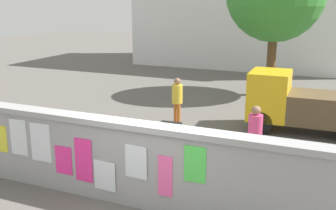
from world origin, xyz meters
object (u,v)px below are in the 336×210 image
object	(u,v)px
bicycle_near	(89,141)
bicycle_far	(314,171)
auto_rickshaw_truck	(302,104)
person_bystander	(177,97)
motorcycle	(176,135)
person_walking	(255,132)

from	to	relation	value
bicycle_near	bicycle_far	size ratio (longest dim) A/B	1.02
auto_rickshaw_truck	person_bystander	size ratio (longest dim) A/B	2.25
motorcycle	bicycle_far	bearing A→B (deg)	-11.98
bicycle_near	person_walking	size ratio (longest dim) A/B	1.05
motorcycle	bicycle_far	xyz separation A→B (m)	(3.60, -0.76, -0.10)
bicycle_near	bicycle_far	world-z (taller)	same
motorcycle	bicycle_near	bearing A→B (deg)	-151.87
bicycle_near	person_bystander	size ratio (longest dim) A/B	1.05
bicycle_far	auto_rickshaw_truck	bearing A→B (deg)	100.21
auto_rickshaw_truck	motorcycle	xyz separation A→B (m)	(-2.91, -3.11, -0.44)
bicycle_far	person_bystander	world-z (taller)	person_bystander
auto_rickshaw_truck	person_bystander	world-z (taller)	auto_rickshaw_truck
motorcycle	bicycle_near	xyz separation A→B (m)	(-2.07, -1.11, -0.10)
bicycle_near	person_bystander	bearing A→B (deg)	67.99
person_bystander	person_walking	bearing A→B (deg)	-39.45
person_walking	person_bystander	distance (m)	3.88
person_walking	bicycle_near	bearing A→B (deg)	-171.02
person_walking	person_bystander	xyz separation A→B (m)	(-2.99, 2.46, 0.00)
auto_rickshaw_truck	bicycle_near	world-z (taller)	auto_rickshaw_truck
person_walking	person_bystander	world-z (taller)	same
person_walking	bicycle_far	bearing A→B (deg)	-13.23
person_bystander	auto_rickshaw_truck	bearing A→B (deg)	16.25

